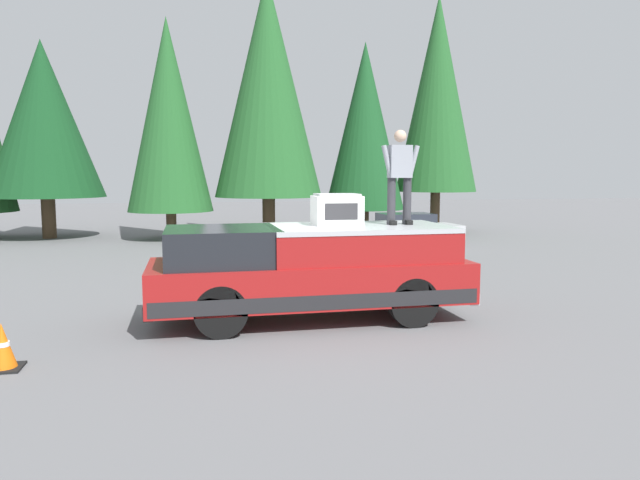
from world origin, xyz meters
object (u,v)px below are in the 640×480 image
object	(u,v)px
person_on_truck_bed	(400,174)
traffic_cone	(2,348)
pickup_truck	(310,270)
parked_car_silver	(403,229)
compressor_unit	(337,210)

from	to	relation	value
person_on_truck_bed	traffic_cone	distance (m)	6.80
pickup_truck	parked_car_silver	bearing A→B (deg)	-28.67
compressor_unit	parked_car_silver	world-z (taller)	compressor_unit
parked_car_silver	traffic_cone	distance (m)	15.42
pickup_truck	person_on_truck_bed	size ratio (longest dim) A/B	3.28
parked_car_silver	traffic_cone	world-z (taller)	parked_car_silver
pickup_truck	compressor_unit	world-z (taller)	compressor_unit
pickup_truck	person_on_truck_bed	xyz separation A→B (m)	(0.05, -1.66, 1.68)
person_on_truck_bed	traffic_cone	bearing A→B (deg)	106.70
pickup_truck	compressor_unit	distance (m)	1.20
traffic_cone	parked_car_silver	bearing A→B (deg)	-40.17
compressor_unit	traffic_cone	bearing A→B (deg)	111.53
compressor_unit	person_on_truck_bed	size ratio (longest dim) A/B	0.50
pickup_truck	traffic_cone	world-z (taller)	pickup_truck
traffic_cone	pickup_truck	bearing A→B (deg)	-68.23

